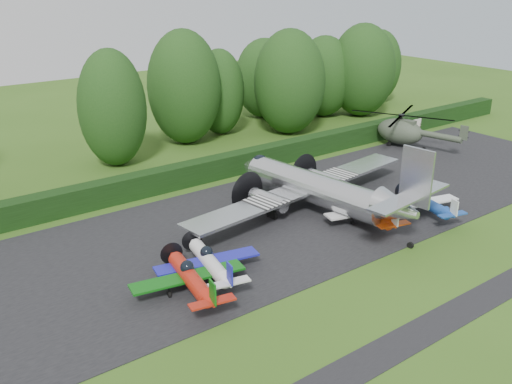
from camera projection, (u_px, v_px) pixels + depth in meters
ground at (372, 273)px, 36.40m from camera, size 160.00×160.00×0.00m
apron at (275, 221)px, 43.87m from camera, size 70.00×18.00×0.01m
taxiway_verge at (452, 315)px, 31.91m from camera, size 70.00×2.00×0.00m
hedgerow at (200, 181)px, 52.09m from camera, size 90.00×1.60×2.00m
transport_plane at (317, 188)px, 44.63m from camera, size 23.31×17.88×7.47m
light_plane_red at (191, 278)px, 33.59m from camera, size 7.00×7.36×2.69m
light_plane_white at (210, 262)px, 35.52m from camera, size 6.74×7.09×2.59m
light_plane_orange at (369, 211)px, 43.04m from camera, size 6.64×6.98×2.55m
light_plane_blue at (426, 203)px, 44.70m from camera, size 6.29×6.62×2.42m
helicopter at (401, 129)px, 61.84m from camera, size 11.01×12.89×3.55m
sign_board at (412, 125)px, 66.53m from camera, size 3.05×0.11×1.72m
tree_0 at (112, 108)px, 54.55m from camera, size 6.53×6.53×11.38m
tree_2 at (378, 66)px, 82.09m from camera, size 6.54×6.54×10.28m
tree_4 at (362, 70)px, 73.66m from camera, size 8.44×8.44×11.90m
tree_5 at (324, 76)px, 73.70m from camera, size 7.44×7.44×10.39m
tree_7 at (220, 92)px, 65.55m from camera, size 5.75×5.75×9.87m
tree_8 at (184, 87)px, 61.58m from camera, size 7.98×7.98×12.41m
tree_9 at (289, 82)px, 65.49m from camera, size 8.26×8.26×12.04m
tree_10 at (265, 78)px, 73.00m from camera, size 7.59×7.59×10.15m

